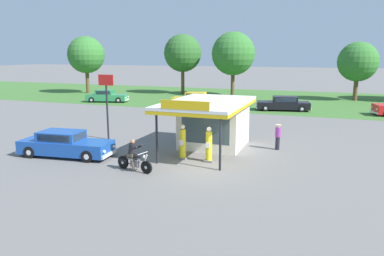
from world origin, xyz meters
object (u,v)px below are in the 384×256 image
at_px(gas_pump_nearside, 183,143).
at_px(featured_classic_sedan, 65,145).
at_px(bystander_standing_back_lot, 278,136).
at_px(motorcycle_with_rider, 134,158).
at_px(parked_car_second_row_spare, 283,104).
at_px(bystander_admiring_sedan, 243,115).
at_px(parked_car_back_row_far_left, 107,96).
at_px(gas_pump_offside, 209,146).
at_px(roadside_pole_sign, 107,95).
at_px(bystander_leaning_by_kiosk, 213,110).
at_px(parked_car_back_row_far_right, 195,100).

xyz_separation_m(gas_pump_nearside, featured_classic_sedan, (-6.38, -1.75, -0.21)).
bearing_deg(bystander_standing_back_lot, motorcycle_with_rider, -132.66).
relative_size(motorcycle_with_rider, parked_car_second_row_spare, 0.38).
relative_size(parked_car_second_row_spare, bystander_standing_back_lot, 3.63).
bearing_deg(bystander_admiring_sedan, parked_car_back_row_far_left, 153.18).
height_order(gas_pump_nearside, motorcycle_with_rider, gas_pump_nearside).
bearing_deg(bystander_admiring_sedan, gas_pump_offside, -87.73).
height_order(motorcycle_with_rider, bystander_admiring_sedan, bystander_admiring_sedan).
xyz_separation_m(parked_car_back_row_far_left, roadside_pole_sign, (11.12, -16.82, 2.32)).
relative_size(motorcycle_with_rider, roadside_pole_sign, 0.49).
distance_m(bystander_leaning_by_kiosk, roadside_pole_sign, 10.53).
height_order(parked_car_back_row_far_right, bystander_standing_back_lot, bystander_standing_back_lot).
bearing_deg(parked_car_back_row_far_right, roadside_pole_sign, -90.04).
relative_size(motorcycle_with_rider, parked_car_back_row_far_left, 0.41).
height_order(featured_classic_sedan, bystander_standing_back_lot, bystander_standing_back_lot).
bearing_deg(featured_classic_sedan, parked_car_back_row_far_left, 117.77).
bearing_deg(gas_pump_nearside, bystander_leaning_by_kiosk, 99.34).
relative_size(gas_pump_offside, bystander_leaning_by_kiosk, 1.12).
relative_size(gas_pump_offside, roadside_pole_sign, 0.44).
bearing_deg(bystander_leaning_by_kiosk, bystander_standing_back_lot, -51.10).
bearing_deg(featured_classic_sedan, bystander_admiring_sedan, 57.65).
height_order(bystander_admiring_sedan, roadside_pole_sign, roadside_pole_sign).
bearing_deg(bystander_standing_back_lot, parked_car_back_row_far_left, 144.77).
distance_m(gas_pump_nearside, bystander_standing_back_lot, 5.98).
bearing_deg(roadside_pole_sign, bystander_leaning_by_kiosk, 64.30).
xyz_separation_m(bystander_admiring_sedan, roadside_pole_sign, (-7.53, -7.40, 2.05)).
bearing_deg(bystander_leaning_by_kiosk, parked_car_second_row_spare, 57.53).
bearing_deg(featured_classic_sedan, motorcycle_with_rider, -11.50).
bearing_deg(parked_car_back_row_far_left, featured_classic_sedan, -62.23).
bearing_deg(bystander_standing_back_lot, gas_pump_nearside, -140.07).
xyz_separation_m(gas_pump_nearside, parked_car_back_row_far_left, (-17.56, 19.47, -0.22)).
bearing_deg(motorcycle_with_rider, parked_car_back_row_far_right, 102.41).
bearing_deg(gas_pump_nearside, bystander_admiring_sedan, 83.81).
relative_size(gas_pump_nearside, bystander_standing_back_lot, 1.24).
bearing_deg(motorcycle_with_rider, bystander_leaning_by_kiosk, 91.87).
xyz_separation_m(motorcycle_with_rider, bystander_standing_back_lot, (6.07, 6.58, 0.17)).
distance_m(gas_pump_offside, bystander_admiring_sedan, 10.05).
bearing_deg(parked_car_second_row_spare, bystander_standing_back_lot, -84.68).
distance_m(parked_car_second_row_spare, bystander_leaning_by_kiosk, 9.41).
relative_size(gas_pump_nearside, parked_car_second_row_spare, 0.34).
xyz_separation_m(gas_pump_nearside, motorcycle_with_rider, (-1.48, -2.75, -0.22)).
xyz_separation_m(gas_pump_nearside, roadside_pole_sign, (-6.44, 2.65, 2.10)).
bearing_deg(bystander_standing_back_lot, parked_car_second_row_spare, 95.32).
height_order(featured_classic_sedan, roadside_pole_sign, roadside_pole_sign).
bearing_deg(parked_car_second_row_spare, parked_car_back_row_far_right, -179.05).
bearing_deg(parked_car_second_row_spare, motorcycle_with_rider, -101.42).
distance_m(featured_classic_sedan, bystander_admiring_sedan, 13.97).
distance_m(parked_car_back_row_far_right, bystander_standing_back_lot, 19.34).
bearing_deg(featured_classic_sedan, gas_pump_nearside, 15.34).
xyz_separation_m(bystander_leaning_by_kiosk, roadside_pole_sign, (-4.48, -9.30, 2.07)).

